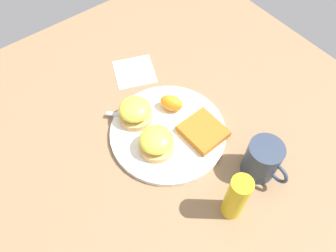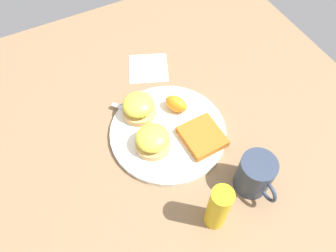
# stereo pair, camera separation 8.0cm
# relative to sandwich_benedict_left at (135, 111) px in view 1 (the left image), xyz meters

# --- Properties ---
(ground_plane) EXTENTS (1.10, 1.10, 0.00)m
(ground_plane) POSITION_rel_sandwich_benedict_left_xyz_m (0.08, 0.04, -0.04)
(ground_plane) COLOR #846647
(plate) EXTENTS (0.29, 0.29, 0.01)m
(plate) POSITION_rel_sandwich_benedict_left_xyz_m (0.08, 0.04, -0.04)
(plate) COLOR silver
(plate) RESTS_ON ground_plane
(sandwich_benedict_left) EXTENTS (0.09, 0.09, 0.06)m
(sandwich_benedict_left) POSITION_rel_sandwich_benedict_left_xyz_m (0.00, 0.00, 0.00)
(sandwich_benedict_left) COLOR tan
(sandwich_benedict_left) RESTS_ON plate
(sandwich_benedict_right) EXTENTS (0.09, 0.09, 0.06)m
(sandwich_benedict_right) POSITION_rel_sandwich_benedict_left_xyz_m (0.10, -0.01, 0.00)
(sandwich_benedict_right) COLOR tan
(sandwich_benedict_right) RESTS_ON plate
(hashbrown_patty) EXTENTS (0.10, 0.10, 0.02)m
(hashbrown_patty) POSITION_rel_sandwich_benedict_left_xyz_m (0.14, 0.10, -0.02)
(hashbrown_patty) COLOR #AF631F
(hashbrown_patty) RESTS_ON plate
(orange_wedge) EXTENTS (0.07, 0.06, 0.04)m
(orange_wedge) POSITION_rel_sandwich_benedict_left_xyz_m (0.03, 0.09, -0.01)
(orange_wedge) COLOR orange
(orange_wedge) RESTS_ON plate
(fork) EXTENTS (0.18, 0.16, 0.00)m
(fork) POSITION_rel_sandwich_benedict_left_xyz_m (0.04, 0.03, -0.03)
(fork) COLOR silver
(fork) RESTS_ON plate
(cup) EXTENTS (0.11, 0.08, 0.10)m
(cup) POSITION_rel_sandwich_benedict_left_xyz_m (0.29, 0.15, 0.01)
(cup) COLOR #2D384C
(cup) RESTS_ON ground_plane
(napkin) EXTENTS (0.14, 0.14, 0.00)m
(napkin) POSITION_rel_sandwich_benedict_left_xyz_m (-0.14, 0.09, -0.04)
(napkin) COLOR white
(napkin) RESTS_ON ground_plane
(condiment_bottle) EXTENTS (0.04, 0.04, 0.14)m
(condiment_bottle) POSITION_rel_sandwich_benedict_left_xyz_m (0.32, 0.03, 0.03)
(condiment_bottle) COLOR gold
(condiment_bottle) RESTS_ON ground_plane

